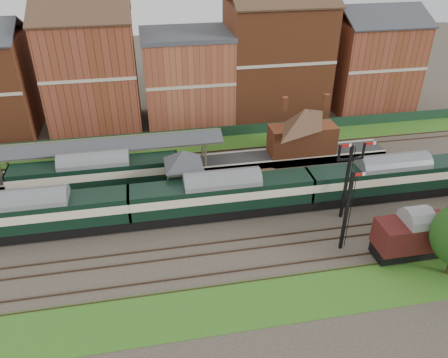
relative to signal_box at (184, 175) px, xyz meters
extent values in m
plane|color=#473D33|center=(3.00, -3.25, -3.19)|extent=(160.00, 160.00, 0.00)
cube|color=#2D6619|center=(3.00, 12.75, -3.16)|extent=(90.00, 4.50, 0.06)
cube|color=#2D6619|center=(3.00, -15.25, -3.16)|extent=(90.00, 5.00, 0.06)
cube|color=#193823|center=(3.00, 14.75, -2.44)|extent=(90.00, 0.12, 1.50)
cube|color=#2D2D2D|center=(-2.00, 6.50, -2.69)|extent=(55.00, 3.40, 1.00)
cube|color=#56694A|center=(0.00, 0.00, -1.99)|extent=(3.40, 3.20, 2.40)
cube|color=#4F5535|center=(0.00, 0.00, 0.21)|extent=(3.60, 3.40, 2.00)
pyramid|color=#383A3F|center=(0.00, 0.00, 2.01)|extent=(5.40, 5.40, 1.60)
cube|color=brown|center=(8.00, 0.00, -2.09)|extent=(3.00, 2.40, 2.20)
cube|color=#4C3323|center=(8.00, -0.65, -0.64)|extent=(3.20, 1.34, 0.79)
cube|color=#4C3323|center=(8.00, 0.65, -0.64)|extent=(3.20, 1.34, 0.79)
cube|color=brown|center=(15.00, 6.50, -0.44)|extent=(8.00, 3.00, 3.50)
pyramid|color=#4C3323|center=(15.00, 6.50, 2.41)|extent=(8.10, 8.10, 2.20)
cube|color=brown|center=(12.50, 6.50, 2.91)|extent=(0.60, 0.60, 1.60)
cube|color=brown|center=(17.50, 6.50, 2.91)|extent=(0.60, 0.60, 1.60)
cube|color=#4F5535|center=(-19.00, 5.20, -0.49)|extent=(0.22, 0.22, 3.40)
cube|color=#4F5535|center=(3.00, 7.80, -0.49)|extent=(0.22, 0.22, 3.40)
cube|color=#383A3F|center=(-8.00, 5.55, 1.41)|extent=(26.00, 1.99, 0.90)
cube|color=#383A3F|center=(-8.00, 7.45, 1.41)|extent=(26.00, 1.99, 0.90)
cube|color=#4F5535|center=(-8.00, 6.50, 1.79)|extent=(26.00, 0.20, 0.20)
cube|color=black|center=(15.00, -5.75, 0.81)|extent=(0.25, 0.25, 8.00)
cube|color=black|center=(15.00, -5.75, 3.41)|extent=(2.60, 0.18, 0.18)
cube|color=#B2140F|center=(14.35, -5.75, 4.86)|extent=(1.10, 0.08, 0.25)
cube|color=#B2140F|center=(16.75, -5.75, 4.86)|extent=(1.10, 0.08, 0.25)
cube|color=black|center=(13.00, -10.25, 0.81)|extent=(0.25, 0.25, 8.00)
cube|color=#B2140F|center=(13.55, -10.25, 4.51)|extent=(1.10, 0.08, 0.25)
cube|color=brown|center=(-10.00, 21.75, 4.31)|extent=(12.00, 10.00, 15.00)
cube|color=#A25634|center=(3.00, 21.75, 2.81)|extent=(12.00, 10.00, 12.00)
cube|color=brown|center=(16.00, 21.75, 4.81)|extent=(14.00, 10.00, 16.00)
cube|color=brown|center=(31.00, 21.75, 3.31)|extent=(12.00, 10.00, 13.00)
cube|color=black|center=(-14.58, -3.25, -2.48)|extent=(17.94, 2.51, 1.10)
cube|color=black|center=(-14.58, -3.25, -0.64)|extent=(17.94, 2.79, 2.59)
cube|color=beige|center=(-14.58, -3.25, -0.33)|extent=(17.96, 2.83, 0.90)
cube|color=slate|center=(-14.58, -3.25, 0.81)|extent=(17.94, 2.79, 0.60)
cube|color=black|center=(3.36, -3.25, -2.48)|extent=(17.94, 2.51, 1.10)
cube|color=black|center=(3.36, -3.25, -0.64)|extent=(17.94, 2.79, 2.59)
cube|color=beige|center=(3.36, -3.25, -0.33)|extent=(17.96, 2.83, 0.90)
cube|color=slate|center=(3.36, -3.25, 0.81)|extent=(17.94, 2.79, 0.60)
cube|color=black|center=(21.30, -3.25, -2.48)|extent=(17.94, 2.51, 1.10)
cube|color=black|center=(21.30, -3.25, -0.64)|extent=(17.94, 2.79, 2.59)
cube|color=beige|center=(21.30, -3.25, -0.33)|extent=(17.96, 2.83, 0.90)
cube|color=slate|center=(21.30, -3.25, 0.81)|extent=(17.94, 2.79, 0.60)
cube|color=black|center=(-9.09, 3.25, -2.50)|extent=(17.53, 2.45, 1.07)
cube|color=black|center=(-9.09, 3.25, -0.69)|extent=(17.53, 2.73, 2.53)
cube|color=beige|center=(-9.09, 3.25, -0.39)|extent=(17.55, 2.77, 0.88)
cube|color=slate|center=(-9.09, 3.25, 0.72)|extent=(17.53, 2.73, 0.58)
cube|color=black|center=(18.46, -12.25, -2.56)|extent=(6.33, 2.33, 0.95)
cube|color=#4C1815|center=(18.46, -12.25, -0.82)|extent=(6.33, 2.74, 2.53)
cube|color=gray|center=(18.46, -12.25, 0.58)|extent=(6.33, 2.74, 0.46)
camera|label=1|loc=(-3.15, -38.52, 22.74)|focal=35.00mm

